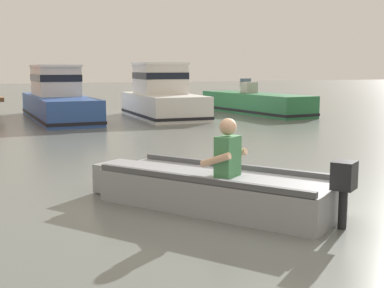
{
  "coord_description": "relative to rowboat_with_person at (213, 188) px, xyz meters",
  "views": [
    {
      "loc": [
        -3.88,
        -5.65,
        1.82
      ],
      "look_at": [
        -0.49,
        2.35,
        0.55
      ],
      "focal_mm": 48.76,
      "sensor_mm": 36.0,
      "label": 1
    }
  ],
  "objects": [
    {
      "name": "rowboat_with_person",
      "position": [
        0.0,
        0.0,
        0.0
      ],
      "size": [
        2.66,
        3.36,
        1.19
      ],
      "color": "gray",
      "rests_on": "ground"
    },
    {
      "name": "moored_boat_green",
      "position": [
        7.68,
        12.3,
        0.14
      ],
      "size": [
        2.13,
        6.02,
        1.39
      ],
      "color": "#287042",
      "rests_on": "ground"
    },
    {
      "name": "moored_boat_white",
      "position": [
        3.68,
        12.19,
        0.5
      ],
      "size": [
        2.25,
        4.84,
        2.02
      ],
      "color": "white",
      "rests_on": "ground"
    },
    {
      "name": "moored_boat_blue",
      "position": [
        -0.01,
        13.03,
        0.46
      ],
      "size": [
        1.91,
        6.49,
        1.93
      ],
      "color": "#2D519E",
      "rests_on": "ground"
    },
    {
      "name": "ground_plane",
      "position": [
        1.02,
        -0.41,
        -0.25
      ],
      "size": [
        120.0,
        120.0,
        0.0
      ],
      "primitive_type": "plane",
      "color": "slate"
    }
  ]
}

